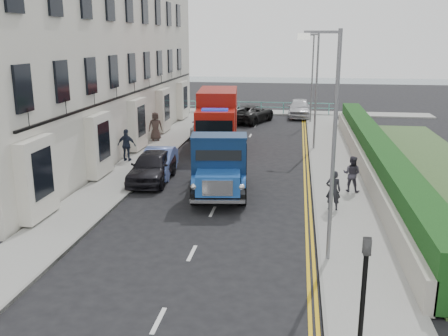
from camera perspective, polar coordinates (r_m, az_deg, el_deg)
ground at (r=18.18m, az=-2.37°, el=-7.12°), size 120.00×120.00×0.00m
pavement_west at (r=27.73m, az=-9.52°, el=0.55°), size 2.40×38.00×0.12m
pavement_east at (r=26.51m, az=12.64°, el=-0.26°), size 2.60×38.00×0.12m
promenade at (r=46.17m, az=4.32°, el=6.37°), size 30.00×2.50×0.12m
sea_plane at (r=76.93m, az=6.02°, el=9.64°), size 120.00×120.00×0.00m
terrace_west at (r=32.16m, az=-15.36°, el=14.97°), size 6.31×30.20×14.25m
garden_east at (r=26.54m, az=16.85°, el=1.34°), size 1.45×28.00×1.75m
seafront_railing at (r=45.30m, az=4.26°, el=6.88°), size 13.00×0.08×1.11m
lamp_near at (r=14.86m, az=12.05°, el=3.68°), size 1.23×0.18×7.00m
lamp_mid at (r=30.71m, az=10.30°, el=9.35°), size 1.23×0.18×7.00m
lamp_far at (r=40.67m, az=9.89°, el=10.65°), size 1.23×0.18×7.00m
traffic_signal at (r=10.31m, az=15.69°, el=-12.94°), size 0.16×0.20×3.10m
bedford_lorry at (r=21.39m, az=-0.55°, el=-0.14°), size 2.96×6.04×2.75m
red_lorry at (r=31.29m, az=-0.76°, el=5.80°), size 3.00×6.99×3.56m
parked_car_front at (r=24.18m, az=-8.23°, el=0.18°), size 1.91×4.42×1.49m
parked_car_mid at (r=25.27m, az=-7.49°, el=0.66°), size 1.77×4.17×1.34m
parked_car_rear at (r=35.37m, az=-1.94°, el=4.94°), size 2.62×5.28×1.48m
seafront_car_left at (r=40.92m, az=3.10°, el=6.24°), size 3.97×5.65×1.43m
seafront_car_right at (r=43.91m, az=8.63°, el=6.79°), size 1.91×4.70×1.60m
pedestrian_east_near at (r=20.10m, az=12.38°, el=-2.50°), size 0.59×0.39×1.61m
pedestrian_east_far at (r=22.69m, az=14.39°, el=-0.64°), size 0.93×0.83×1.61m
pedestrian_west_near at (r=27.93m, az=-11.06°, el=2.58°), size 1.06×0.50×1.77m
pedestrian_west_far at (r=33.26m, az=-7.85°, el=4.74°), size 1.06×0.86×1.87m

